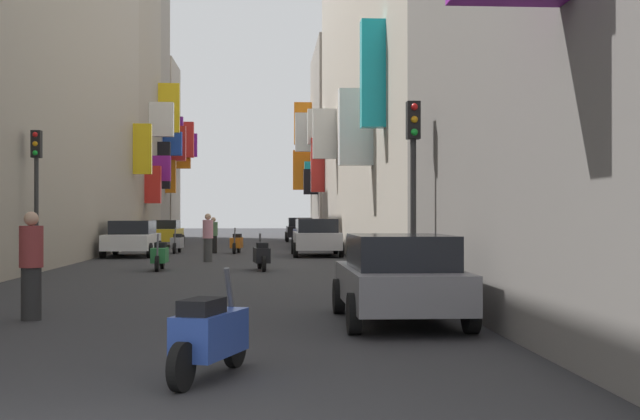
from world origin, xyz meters
The scene contains 22 objects.
ground_plane centered at (0.00, 30.00, 0.00)m, with size 140.00×140.00×0.00m, color #2D2D30.
building_left_mid_a centered at (-7.98, 43.54, 8.37)m, with size 7.36×9.14×16.77m.
building_left_mid_b centered at (-7.97, 50.57, 9.09)m, with size 7.31×4.94×18.23m.
building_left_far centered at (-7.96, 56.94, 6.40)m, with size 7.37×6.13×12.79m.
building_right_mid_a centered at (7.99, 30.05, 8.15)m, with size 7.13×31.67×16.32m.
building_right_mid_c centered at (7.97, 54.24, 6.69)m, with size 7.38×11.56×13.39m.
parked_car_blue centered at (3.91, 37.44, 0.77)m, with size 1.91×4.50×1.47m.
parked_car_black centered at (3.73, 48.13, 0.79)m, with size 1.83×4.04×1.51m.
parked_car_yellow centered at (-3.88, 40.40, 0.75)m, with size 1.92×4.15×1.41m.
parked_car_grey centered at (3.77, 7.62, 0.73)m, with size 1.86×3.94×1.39m.
parked_car_silver centered at (3.72, 29.41, 0.80)m, with size 2.00×4.39×1.53m.
parked_car_white centered at (-3.82, 29.41, 0.77)m, with size 2.00×4.26×1.46m.
scooter_orange centered at (0.33, 31.96, 0.46)m, with size 0.56×1.81×1.13m.
scooter_blue centered at (1.11, 3.26, 0.46)m, with size 0.78×1.78×1.13m.
scooter_black centered at (1.52, 20.41, 0.46)m, with size 0.56×1.97×1.13m.
scooter_silver centered at (-2.31, 32.28, 0.46)m, with size 0.49×1.95×1.13m.
scooter_green centered at (-1.59, 20.62, 0.46)m, with size 0.46×1.90×1.13m.
pedestrian_crossing centered at (-0.46, 25.30, 0.87)m, with size 0.46×0.46×1.74m.
pedestrian_near_left centered at (-0.69, 32.01, 0.79)m, with size 0.43×0.43×1.59m.
pedestrian_near_right centered at (-2.11, 8.36, 0.88)m, with size 0.53×0.53×1.76m.
traffic_light_near_corner centered at (4.61, 11.14, 2.72)m, with size 0.26×0.34×3.96m.
traffic_light_far_corner centered at (-4.64, 18.09, 2.75)m, with size 0.26×0.34×4.02m.
Camera 1 is at (1.71, -5.60, 1.71)m, focal length 47.66 mm.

